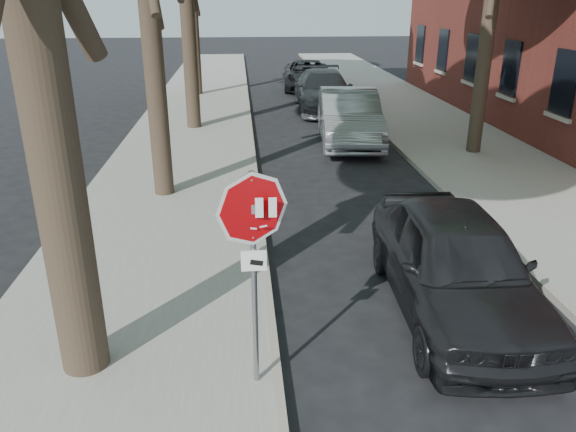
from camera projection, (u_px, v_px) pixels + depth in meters
name	position (u px, v px, depth m)	size (l,w,h in m)	color
ground	(315.00, 385.00, 6.80)	(120.00, 120.00, 0.00)	black
sidewalk_left	(187.00, 142.00, 17.70)	(4.00, 55.00, 0.12)	gray
sidewalk_right	(449.00, 137.00, 18.37)	(4.00, 55.00, 0.12)	gray
curb_left	(252.00, 141.00, 17.86)	(0.12, 55.00, 0.13)	#9E9384
curb_right	(387.00, 138.00, 18.21)	(0.12, 55.00, 0.13)	#9E9384
stop_sign	(253.00, 241.00, 6.01)	(0.76, 0.34, 2.61)	gray
car_a	(455.00, 263.00, 8.14)	(1.84, 4.57, 1.56)	black
car_b	(349.00, 117.00, 17.57)	(1.75, 5.02, 1.65)	#929499
car_c	(324.00, 91.00, 22.67)	(2.18, 5.37, 1.56)	#4D4C51
car_d	(308.00, 75.00, 27.78)	(2.29, 4.97, 1.38)	black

